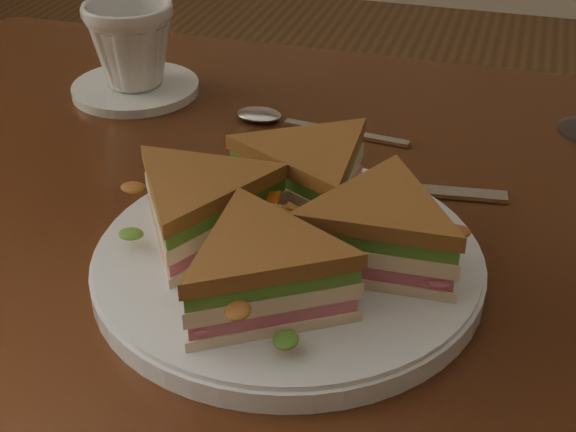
{
  "coord_description": "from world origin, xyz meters",
  "views": [
    {
      "loc": [
        0.08,
        -0.53,
        1.11
      ],
      "look_at": [
        -0.06,
        -0.06,
        0.8
      ],
      "focal_mm": 50.0,
      "sensor_mm": 36.0,
      "label": 1
    }
  ],
  "objects_px": {
    "table": "(373,333)",
    "spoon": "(279,120)",
    "plate": "(288,263)",
    "sandwich_wedges": "(288,222)",
    "coffee_cup": "(131,45)",
    "knife": "(375,187)",
    "saucer": "(136,88)"
  },
  "relations": [
    {
      "from": "saucer",
      "to": "spoon",
      "type": "bearing_deg",
      "value": -9.51
    },
    {
      "from": "table",
      "to": "sandwich_wedges",
      "type": "bearing_deg",
      "value": -132.1
    },
    {
      "from": "plate",
      "to": "sandwich_wedges",
      "type": "bearing_deg",
      "value": 180.0
    },
    {
      "from": "knife",
      "to": "saucer",
      "type": "xyz_separation_m",
      "value": [
        -0.3,
        0.13,
        0.0
      ]
    },
    {
      "from": "plate",
      "to": "spoon",
      "type": "distance_m",
      "value": 0.26
    },
    {
      "from": "knife",
      "to": "spoon",
      "type": "bearing_deg",
      "value": 132.06
    },
    {
      "from": "table",
      "to": "spoon",
      "type": "xyz_separation_m",
      "value": [
        -0.14,
        0.18,
        0.1
      ]
    },
    {
      "from": "table",
      "to": "spoon",
      "type": "relative_size",
      "value": 6.54
    },
    {
      "from": "sandwich_wedges",
      "to": "saucer",
      "type": "bearing_deg",
      "value": 133.37
    },
    {
      "from": "spoon",
      "to": "saucer",
      "type": "height_order",
      "value": "same"
    },
    {
      "from": "knife",
      "to": "table",
      "type": "bearing_deg",
      "value": -82.83
    },
    {
      "from": "spoon",
      "to": "coffee_cup",
      "type": "height_order",
      "value": "coffee_cup"
    },
    {
      "from": "table",
      "to": "coffee_cup",
      "type": "height_order",
      "value": "coffee_cup"
    },
    {
      "from": "spoon",
      "to": "coffee_cup",
      "type": "distance_m",
      "value": 0.19
    },
    {
      "from": "table",
      "to": "sandwich_wedges",
      "type": "distance_m",
      "value": 0.17
    },
    {
      "from": "coffee_cup",
      "to": "knife",
      "type": "bearing_deg",
      "value": -37.47
    },
    {
      "from": "spoon",
      "to": "sandwich_wedges",
      "type": "bearing_deg",
      "value": -65.2
    },
    {
      "from": "plate",
      "to": "sandwich_wedges",
      "type": "distance_m",
      "value": 0.04
    },
    {
      "from": "sandwich_wedges",
      "to": "spoon",
      "type": "height_order",
      "value": "sandwich_wedges"
    },
    {
      "from": "plate",
      "to": "knife",
      "type": "xyz_separation_m",
      "value": [
        0.04,
        0.14,
        -0.01
      ]
    },
    {
      "from": "knife",
      "to": "saucer",
      "type": "height_order",
      "value": "saucer"
    },
    {
      "from": "knife",
      "to": "plate",
      "type": "bearing_deg",
      "value": -112.46
    },
    {
      "from": "spoon",
      "to": "table",
      "type": "bearing_deg",
      "value": -45.97
    },
    {
      "from": "spoon",
      "to": "knife",
      "type": "distance_m",
      "value": 0.16
    },
    {
      "from": "spoon",
      "to": "saucer",
      "type": "xyz_separation_m",
      "value": [
        -0.18,
        0.03,
        0.0
      ]
    },
    {
      "from": "plate",
      "to": "sandwich_wedges",
      "type": "height_order",
      "value": "sandwich_wedges"
    },
    {
      "from": "sandwich_wedges",
      "to": "coffee_cup",
      "type": "distance_m",
      "value": 0.38
    },
    {
      "from": "spoon",
      "to": "plate",
      "type": "bearing_deg",
      "value": -65.2
    },
    {
      "from": "sandwich_wedges",
      "to": "knife",
      "type": "relative_size",
      "value": 1.28
    },
    {
      "from": "spoon",
      "to": "saucer",
      "type": "distance_m",
      "value": 0.18
    },
    {
      "from": "plate",
      "to": "spoon",
      "type": "height_order",
      "value": "plate"
    },
    {
      "from": "table",
      "to": "plate",
      "type": "distance_m",
      "value": 0.14
    }
  ]
}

